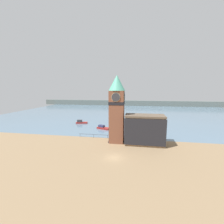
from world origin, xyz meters
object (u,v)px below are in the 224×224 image
boat_near (103,128)px  mooring_bollard_near (109,142)px  pier_building (144,130)px  boat_far (81,122)px  clock_tower (117,107)px

boat_near → mooring_bollard_near: bearing=-50.7°
pier_building → boat_near: 21.80m
boat_far → clock_tower: bearing=-62.5°
pier_building → boat_far: (-28.17, 22.47, -3.75)m
clock_tower → boat_far: 31.23m
boat_far → boat_near: bearing=-47.4°
clock_tower → pier_building: size_ratio=1.77×
pier_building → boat_far: pier_building is taller
pier_building → mooring_bollard_near: 11.23m
boat_near → boat_far: 14.71m
boat_near → mooring_bollard_near: (5.31, -15.50, -0.14)m
pier_building → boat_far: 36.23m
pier_building → boat_near: (-15.78, 14.55, -3.82)m
clock_tower → boat_far: clock_tower is taller
clock_tower → boat_far: (-19.90, 21.86, -10.07)m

